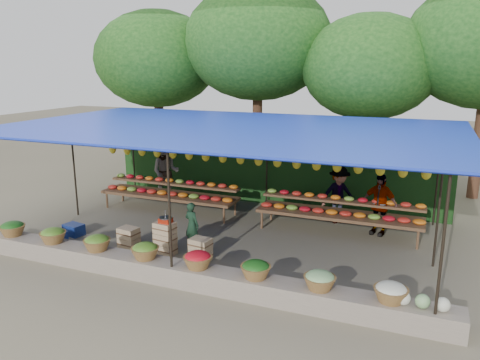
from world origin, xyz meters
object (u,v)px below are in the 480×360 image
at_px(weighing_scale, 166,220).
at_px(blue_crate_back, 74,230).
at_px(vendor_seated, 192,225).
at_px(crate_counter, 164,241).
at_px(blue_crate_front, 56,237).

distance_m(weighing_scale, blue_crate_back, 2.95).
xyz_separation_m(weighing_scale, vendor_seated, (0.33, 0.63, -0.29)).
distance_m(crate_counter, vendor_seated, 0.78).
relative_size(weighing_scale, blue_crate_back, 0.63).
relative_size(crate_counter, blue_crate_back, 4.94).
bearing_deg(blue_crate_front, vendor_seated, 28.85).
bearing_deg(vendor_seated, weighing_scale, 79.73).
distance_m(crate_counter, blue_crate_back, 2.81).
bearing_deg(blue_crate_front, crate_counter, 19.04).
bearing_deg(blue_crate_front, weighing_scale, 18.89).
xyz_separation_m(blue_crate_front, blue_crate_back, (0.05, 0.57, 0.00)).
height_order(vendor_seated, blue_crate_front, vendor_seated).
bearing_deg(crate_counter, blue_crate_front, -172.80).
relative_size(crate_counter, vendor_seated, 2.16).
height_order(crate_counter, weighing_scale, weighing_scale).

